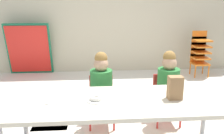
{
  "coord_description": "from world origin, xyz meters",
  "views": [
    {
      "loc": [
        -0.34,
        -2.76,
        1.46
      ],
      "look_at": [
        -0.17,
        -0.48,
        0.84
      ],
      "focal_mm": 37.82,
      "sensor_mm": 36.0,
      "label": 1
    }
  ],
  "objects_px": {
    "paper_bag_brown": "(175,88)",
    "craft_table": "(121,104)",
    "seated_child_near_camera": "(101,83)",
    "paper_plate_near_edge": "(96,100)",
    "donut_powdered_on_plate": "(96,98)",
    "kid_chair_orange_stack": "(200,51)",
    "folded_activity_table": "(29,49)",
    "paper_plate_center_table": "(54,101)",
    "seated_child_middle_seat": "(168,81)"
  },
  "relations": [
    {
      "from": "donut_powdered_on_plate",
      "to": "paper_plate_center_table",
      "type": "bearing_deg",
      "value": 178.34
    },
    {
      "from": "seated_child_near_camera",
      "to": "folded_activity_table",
      "type": "distance_m",
      "value": 2.7
    },
    {
      "from": "donut_powdered_on_plate",
      "to": "craft_table",
      "type": "bearing_deg",
      "value": -0.04
    },
    {
      "from": "paper_plate_near_edge",
      "to": "donut_powdered_on_plate",
      "type": "distance_m",
      "value": 0.02
    },
    {
      "from": "donut_powdered_on_plate",
      "to": "paper_plate_near_edge",
      "type": "bearing_deg",
      "value": 0.0
    },
    {
      "from": "seated_child_middle_seat",
      "to": "kid_chair_orange_stack",
      "type": "distance_m",
      "value": 2.35
    },
    {
      "from": "seated_child_middle_seat",
      "to": "folded_activity_table",
      "type": "xyz_separation_m",
      "value": [
        -2.23,
        2.3,
        -0.02
      ]
    },
    {
      "from": "paper_bag_brown",
      "to": "donut_powdered_on_plate",
      "type": "distance_m",
      "value": 0.74
    },
    {
      "from": "paper_plate_center_table",
      "to": "donut_powdered_on_plate",
      "type": "height_order",
      "value": "donut_powdered_on_plate"
    },
    {
      "from": "seated_child_middle_seat",
      "to": "paper_plate_near_edge",
      "type": "height_order",
      "value": "seated_child_middle_seat"
    },
    {
      "from": "folded_activity_table",
      "to": "donut_powdered_on_plate",
      "type": "height_order",
      "value": "folded_activity_table"
    },
    {
      "from": "seated_child_near_camera",
      "to": "paper_plate_center_table",
      "type": "distance_m",
      "value": 0.75
    },
    {
      "from": "seated_child_near_camera",
      "to": "paper_plate_center_table",
      "type": "relative_size",
      "value": 5.1
    },
    {
      "from": "paper_plate_near_edge",
      "to": "paper_bag_brown",
      "type": "bearing_deg",
      "value": -1.07
    },
    {
      "from": "paper_plate_near_edge",
      "to": "donut_powdered_on_plate",
      "type": "xyz_separation_m",
      "value": [
        0.0,
        0.0,
        0.02
      ]
    },
    {
      "from": "craft_table",
      "to": "paper_plate_near_edge",
      "type": "distance_m",
      "value": 0.24
    },
    {
      "from": "paper_bag_brown",
      "to": "paper_plate_center_table",
      "type": "xyz_separation_m",
      "value": [
        -1.12,
        0.02,
        -0.11
      ]
    },
    {
      "from": "seated_child_near_camera",
      "to": "seated_child_middle_seat",
      "type": "bearing_deg",
      "value": 0.0
    },
    {
      "from": "kid_chair_orange_stack",
      "to": "folded_activity_table",
      "type": "bearing_deg",
      "value": 174.56
    },
    {
      "from": "folded_activity_table",
      "to": "paper_bag_brown",
      "type": "height_order",
      "value": "folded_activity_table"
    },
    {
      "from": "seated_child_near_camera",
      "to": "paper_plate_near_edge",
      "type": "relative_size",
      "value": 5.1
    },
    {
      "from": "seated_child_middle_seat",
      "to": "folded_activity_table",
      "type": "distance_m",
      "value": 3.2
    },
    {
      "from": "seated_child_middle_seat",
      "to": "folded_activity_table",
      "type": "relative_size",
      "value": 0.84
    },
    {
      "from": "craft_table",
      "to": "paper_bag_brown",
      "type": "relative_size",
      "value": 9.72
    },
    {
      "from": "craft_table",
      "to": "seated_child_middle_seat",
      "type": "height_order",
      "value": "seated_child_middle_seat"
    },
    {
      "from": "seated_child_middle_seat",
      "to": "kid_chair_orange_stack",
      "type": "height_order",
      "value": "seated_child_middle_seat"
    },
    {
      "from": "folded_activity_table",
      "to": "paper_plate_near_edge",
      "type": "bearing_deg",
      "value": -64.96
    },
    {
      "from": "donut_powdered_on_plate",
      "to": "kid_chair_orange_stack",
      "type": "bearing_deg",
      "value": 50.02
    },
    {
      "from": "seated_child_middle_seat",
      "to": "donut_powdered_on_plate",
      "type": "distance_m",
      "value": 1.07
    },
    {
      "from": "seated_child_middle_seat",
      "to": "kid_chair_orange_stack",
      "type": "bearing_deg",
      "value": 56.79
    },
    {
      "from": "craft_table",
      "to": "paper_bag_brown",
      "type": "xyz_separation_m",
      "value": [
        0.51,
        -0.01,
        0.15
      ]
    },
    {
      "from": "paper_bag_brown",
      "to": "paper_plate_center_table",
      "type": "distance_m",
      "value": 1.13
    },
    {
      "from": "kid_chair_orange_stack",
      "to": "seated_child_near_camera",
      "type": "bearing_deg",
      "value": -136.75
    },
    {
      "from": "seated_child_near_camera",
      "to": "paper_plate_near_edge",
      "type": "distance_m",
      "value": 0.61
    },
    {
      "from": "paper_plate_center_table",
      "to": "craft_table",
      "type": "bearing_deg",
      "value": -1.05
    },
    {
      "from": "craft_table",
      "to": "seated_child_middle_seat",
      "type": "bearing_deg",
      "value": 43.55
    },
    {
      "from": "paper_plate_near_edge",
      "to": "paper_plate_center_table",
      "type": "height_order",
      "value": "same"
    },
    {
      "from": "craft_table",
      "to": "paper_plate_near_edge",
      "type": "xyz_separation_m",
      "value": [
        -0.23,
        0.0,
        0.05
      ]
    },
    {
      "from": "kid_chair_orange_stack",
      "to": "donut_powdered_on_plate",
      "type": "bearing_deg",
      "value": -129.98
    },
    {
      "from": "seated_child_near_camera",
      "to": "donut_powdered_on_plate",
      "type": "xyz_separation_m",
      "value": [
        -0.07,
        -0.61,
        0.06
      ]
    },
    {
      "from": "folded_activity_table",
      "to": "paper_plate_near_edge",
      "type": "height_order",
      "value": "folded_activity_table"
    },
    {
      "from": "paper_bag_brown",
      "to": "paper_plate_near_edge",
      "type": "height_order",
      "value": "paper_bag_brown"
    },
    {
      "from": "seated_child_near_camera",
      "to": "paper_bag_brown",
      "type": "relative_size",
      "value": 4.17
    },
    {
      "from": "paper_plate_center_table",
      "to": "seated_child_middle_seat",
      "type": "bearing_deg",
      "value": 25.48
    },
    {
      "from": "kid_chair_orange_stack",
      "to": "paper_bag_brown",
      "type": "distance_m",
      "value": 2.96
    },
    {
      "from": "paper_plate_near_edge",
      "to": "paper_plate_center_table",
      "type": "xyz_separation_m",
      "value": [
        -0.38,
        0.01,
        0.0
      ]
    },
    {
      "from": "craft_table",
      "to": "seated_child_middle_seat",
      "type": "xyz_separation_m",
      "value": [
        0.64,
        0.61,
        0.01
      ]
    },
    {
      "from": "donut_powdered_on_plate",
      "to": "folded_activity_table",
      "type": "bearing_deg",
      "value": 115.04
    },
    {
      "from": "paper_plate_near_edge",
      "to": "craft_table",
      "type": "bearing_deg",
      "value": -0.04
    },
    {
      "from": "paper_bag_brown",
      "to": "craft_table",
      "type": "bearing_deg",
      "value": 178.47
    }
  ]
}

